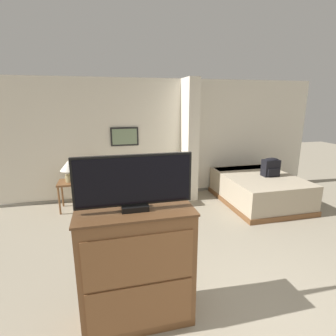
# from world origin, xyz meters

# --- Properties ---
(wall_back) EXTENTS (7.14, 0.16, 2.60)m
(wall_back) POSITION_xyz_m (-0.00, 4.12, 1.29)
(wall_back) COLOR silver
(wall_back) RESTS_ON ground_plane
(wall_partition_pillar) EXTENTS (0.24, 0.59, 2.60)m
(wall_partition_pillar) POSITION_xyz_m (0.41, 3.76, 1.30)
(wall_partition_pillar) COLOR silver
(wall_partition_pillar) RESTS_ON ground_plane
(couch) EXTENTS (1.94, 0.84, 0.84)m
(couch) POSITION_xyz_m (-0.97, 3.63, 0.31)
(couch) COLOR #B7AD8E
(couch) RESTS_ON ground_plane
(coffee_table) EXTENTS (0.75, 0.43, 0.39)m
(coffee_table) POSITION_xyz_m (-1.07, 2.73, 0.34)
(coffee_table) COLOR brown
(coffee_table) RESTS_ON ground_plane
(side_table) EXTENTS (0.47, 0.47, 0.59)m
(side_table) POSITION_xyz_m (-2.10, 3.61, 0.49)
(side_table) COLOR brown
(side_table) RESTS_ON ground_plane
(table_lamp) EXTENTS (0.34, 0.34, 0.43)m
(table_lamp) POSITION_xyz_m (-2.10, 3.61, 0.88)
(table_lamp) COLOR tan
(table_lamp) RESTS_ON side_table
(tv_dresser) EXTENTS (1.07, 0.49, 1.18)m
(tv_dresser) POSITION_xyz_m (-1.18, 0.55, 0.59)
(tv_dresser) COLOR brown
(tv_dresser) RESTS_ON ground_plane
(tv) EXTENTS (1.04, 0.16, 0.51)m
(tv) POSITION_xyz_m (-1.18, 0.55, 1.44)
(tv) COLOR black
(tv) RESTS_ON tv_dresser
(bed) EXTENTS (1.50, 1.91, 0.59)m
(bed) POSITION_xyz_m (1.75, 3.07, 0.30)
(bed) COLOR brown
(bed) RESTS_ON ground_plane
(backpack) EXTENTS (0.34, 0.23, 0.39)m
(backpack) POSITION_xyz_m (1.95, 2.99, 0.79)
(backpack) COLOR black
(backpack) RESTS_ON bed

